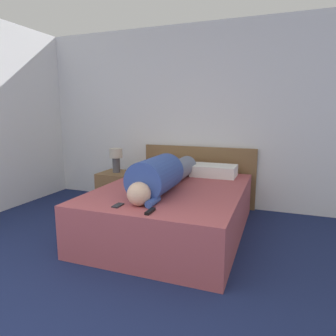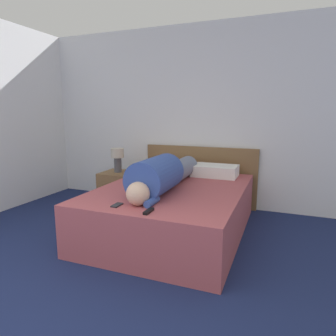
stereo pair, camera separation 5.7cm
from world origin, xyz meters
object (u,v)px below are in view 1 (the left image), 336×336
at_px(bed, 173,209).
at_px(person_lying, 163,175).
at_px(nightstand, 117,189).
at_px(table_lamp, 116,157).
at_px(pillow_near_headboard, 169,167).
at_px(pillow_second, 214,171).
at_px(cell_phone, 118,205).
at_px(tv_remote, 150,211).

distance_m(bed, person_lying, 0.46).
xyz_separation_m(nightstand, person_lying, (1.03, -0.77, 0.44)).
xyz_separation_m(table_lamp, pillow_near_headboard, (0.75, 0.16, -0.12)).
bearing_deg(pillow_near_headboard, nightstand, -168.29).
xyz_separation_m(pillow_second, cell_phone, (-0.55, -1.60, -0.07)).
bearing_deg(person_lying, pillow_near_headboard, 106.65).
height_order(table_lamp, person_lying, person_lying).
bearing_deg(pillow_near_headboard, tv_remote, -74.88).
bearing_deg(person_lying, bed, 68.21).
relative_size(pillow_second, tv_remote, 3.90).
distance_m(nightstand, table_lamp, 0.48).
height_order(bed, pillow_near_headboard, pillow_near_headboard).
bearing_deg(pillow_near_headboard, person_lying, -73.35).
bearing_deg(pillow_near_headboard, table_lamp, -168.29).
xyz_separation_m(tv_remote, cell_phone, (-0.35, 0.07, -0.01)).
relative_size(pillow_second, cell_phone, 4.50).
bearing_deg(bed, tv_remote, -82.78).
xyz_separation_m(nightstand, tv_remote, (1.20, -1.51, 0.29)).
bearing_deg(cell_phone, pillow_second, 71.11).
relative_size(bed, person_lying, 1.27).
height_order(pillow_second, cell_phone, pillow_second).
relative_size(bed, pillow_second, 3.54).
xyz_separation_m(table_lamp, pillow_second, (1.40, 0.16, -0.13)).
distance_m(pillow_near_headboard, tv_remote, 1.73).
bearing_deg(pillow_near_headboard, pillow_second, -0.00).
height_order(table_lamp, cell_phone, table_lamp).
distance_m(nightstand, person_lying, 1.36).
bearing_deg(table_lamp, cell_phone, -59.51).
bearing_deg(pillow_second, person_lying, -111.90).
height_order(pillow_second, tv_remote, pillow_second).
relative_size(bed, nightstand, 4.06).
relative_size(pillow_near_headboard, cell_phone, 4.74).
relative_size(table_lamp, pillow_second, 0.60).
height_order(nightstand, person_lying, person_lying).
height_order(bed, tv_remote, tv_remote).
bearing_deg(bed, cell_phone, -105.97).
bearing_deg(person_lying, pillow_second, 68.10).
bearing_deg(pillow_second, tv_remote, -96.75).
xyz_separation_m(table_lamp, cell_phone, (0.85, -1.45, -0.19)).
relative_size(nightstand, person_lying, 0.31).
bearing_deg(nightstand, bed, -29.51).
height_order(bed, table_lamp, table_lamp).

